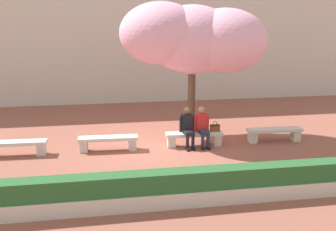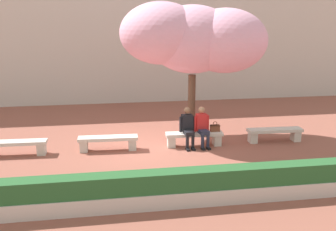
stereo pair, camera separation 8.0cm
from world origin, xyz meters
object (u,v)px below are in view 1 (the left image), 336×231
(person_seated_left, at_px, (188,126))
(person_seated_right, at_px, (202,125))
(stone_bench_near_east, at_px, (274,133))
(cherry_tree_main, at_px, (193,38))
(stone_bench_near_west, at_px, (108,141))
(stone_bench_center, at_px, (194,137))
(handbag, at_px, (215,128))
(stone_bench_west_end, at_px, (15,146))

(person_seated_left, height_order, person_seated_right, same)
(stone_bench_near_east, distance_m, cherry_tree_main, 4.18)
(stone_bench_near_west, distance_m, person_seated_right, 3.03)
(stone_bench_center, xyz_separation_m, person_seated_left, (-0.23, -0.05, 0.39))
(person_seated_left, distance_m, person_seated_right, 0.48)
(stone_bench_near_east, bearing_deg, handbag, 179.76)
(stone_bench_west_end, distance_m, person_seated_right, 5.77)
(person_seated_right, bearing_deg, stone_bench_west_end, 179.47)
(person_seated_right, relative_size, handbag, 3.81)
(stone_bench_near_west, relative_size, person_seated_left, 1.44)
(handbag, bearing_deg, person_seated_left, -176.14)
(stone_bench_west_end, distance_m, cherry_tree_main, 6.60)
(stone_bench_near_east, relative_size, person_seated_right, 1.44)
(stone_bench_center, bearing_deg, stone_bench_near_west, 180.00)
(stone_bench_near_west, relative_size, person_seated_right, 1.44)
(stone_bench_near_west, xyz_separation_m, cherry_tree_main, (2.96, 1.21, 3.08))
(stone_bench_center, bearing_deg, person_seated_right, -12.29)
(stone_bench_center, height_order, stone_bench_near_east, same)
(person_seated_left, bearing_deg, person_seated_right, 0.03)
(stone_bench_near_west, distance_m, stone_bench_near_east, 5.51)
(handbag, bearing_deg, cherry_tree_main, 112.07)
(stone_bench_near_west, bearing_deg, stone_bench_center, 0.00)
(stone_bench_near_west, bearing_deg, cherry_tree_main, 22.29)
(stone_bench_west_end, height_order, stone_bench_near_east, same)
(stone_bench_center, relative_size, handbag, 5.48)
(stone_bench_near_east, relative_size, person_seated_left, 1.44)
(stone_bench_center, relative_size, person_seated_left, 1.44)
(stone_bench_west_end, relative_size, stone_bench_near_west, 1.00)
(person_seated_right, xyz_separation_m, cherry_tree_main, (-0.04, 1.27, 2.68))
(stone_bench_near_east, distance_m, handbag, 2.09)
(stone_bench_near_east, xyz_separation_m, person_seated_left, (-2.99, -0.05, 0.39))
(stone_bench_west_end, relative_size, handbag, 5.48)
(stone_bench_west_end, distance_m, stone_bench_near_west, 2.76)
(stone_bench_near_east, bearing_deg, cherry_tree_main, 154.64)
(handbag, bearing_deg, person_seated_right, -172.05)
(stone_bench_near_west, bearing_deg, handbag, 0.14)
(stone_bench_west_end, distance_m, handbag, 6.21)
(handbag, xyz_separation_m, cherry_tree_main, (-0.49, 1.20, 2.80))
(stone_bench_west_end, height_order, person_seated_left, person_seated_left)
(stone_bench_near_east, bearing_deg, person_seated_right, -178.79)
(stone_bench_near_west, height_order, stone_bench_center, same)
(person_seated_left, xyz_separation_m, cherry_tree_main, (0.43, 1.27, 2.68))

